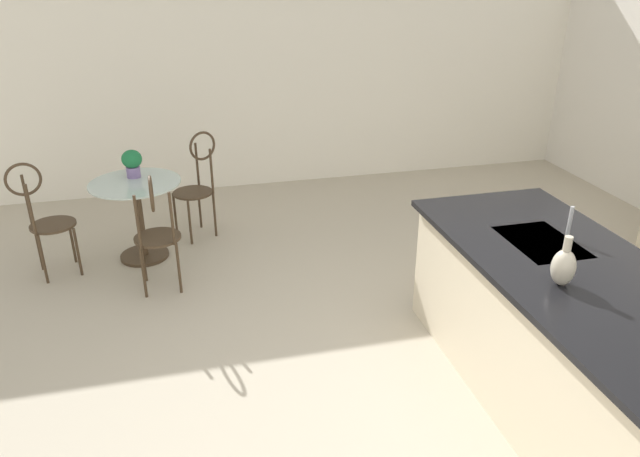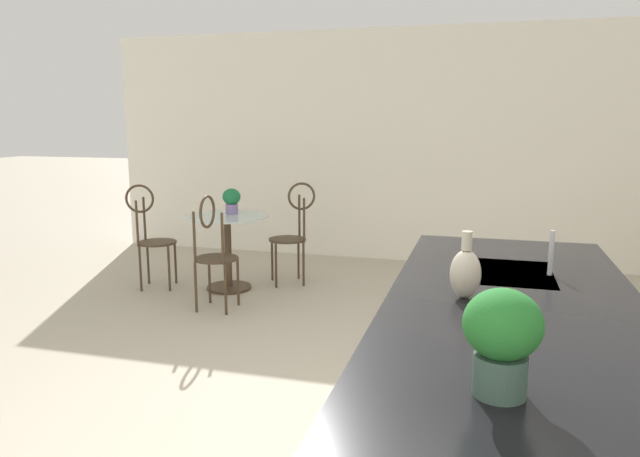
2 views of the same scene
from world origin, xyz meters
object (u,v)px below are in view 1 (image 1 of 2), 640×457
Objects in this scene: bistro_table at (139,213)px; chair_by_island at (197,180)px; chair_near_window at (156,228)px; potted_plant_on_table at (132,162)px; chair_toward_desk at (43,214)px; vase_on_counter at (563,266)px.

bistro_table is 0.77× the size of chair_by_island.
chair_near_window is (0.66, 0.17, 0.13)m from bistro_table.
potted_plant_on_table reaches higher than bistro_table.
potted_plant_on_table is (-0.29, 0.75, 0.31)m from chair_toward_desk.
chair_near_window reaches higher than bistro_table.
potted_plant_on_table is (-0.14, -0.01, 0.44)m from bistro_table.
bistro_table is at bearing -54.83° from chair_by_island.
chair_toward_desk is at bearing -129.97° from vase_on_counter.
chair_by_island reaches higher than bistro_table.
bistro_table is 0.70m from chair_near_window.
chair_near_window is at bearing 14.07° from bistro_table.
potted_plant_on_table is at bearing -167.64° from chair_near_window.
chair_near_window is at bearing 12.36° from potted_plant_on_table.
potted_plant_on_table is (-0.80, -0.18, 0.31)m from chair_near_window.
chair_by_island is at bearing 160.02° from chair_near_window.
vase_on_counter is at bearing 46.24° from chair_near_window.
potted_plant_on_table is at bearing -176.02° from bistro_table.
potted_plant_on_table is (0.25, -0.56, 0.31)m from chair_by_island.
chair_toward_desk is 3.62× the size of vase_on_counter.
vase_on_counter is (2.90, 2.36, 0.15)m from potted_plant_on_table.
bistro_table is at bearing -139.53° from vase_on_counter.
bistro_table is 0.78m from chair_toward_desk.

